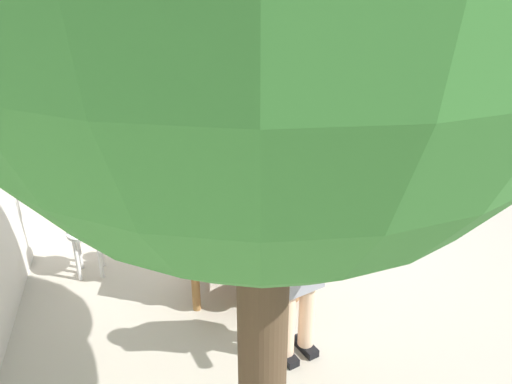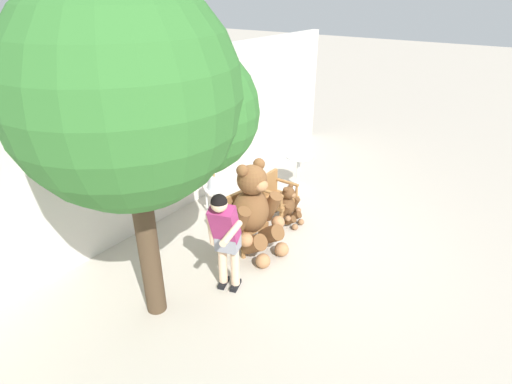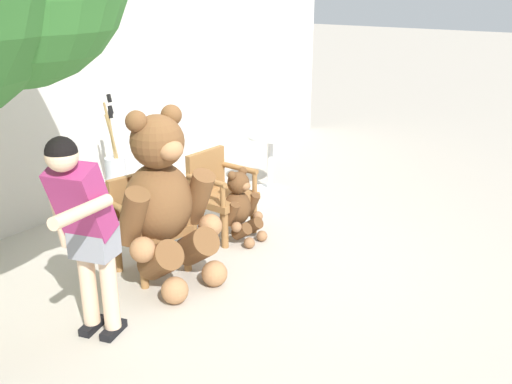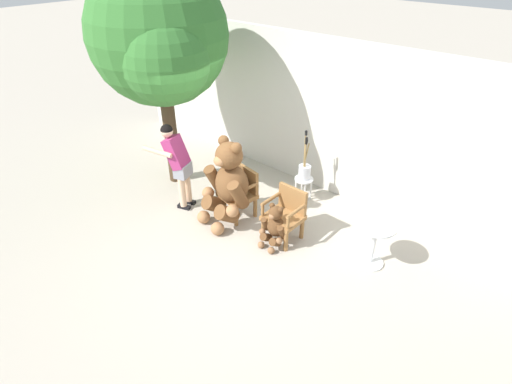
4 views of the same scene
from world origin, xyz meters
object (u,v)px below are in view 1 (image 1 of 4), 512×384
teddy_bear_large (242,217)px  round_side_table (157,156)px  wooden_chair_left (213,248)px  person_visitor (308,256)px  wooden_chair_right (197,199)px  white_stool (87,240)px  teddy_bear_small (224,204)px  brush_bucket (82,212)px

teddy_bear_large → round_side_table: 2.46m
wooden_chair_left → person_visitor: (-1.00, -0.50, 0.46)m
wooden_chair_right → round_side_table: 1.40m
white_stool → wooden_chair_left: bearing=-118.1°
wooden_chair_left → teddy_bear_small: wooden_chair_left is taller
white_stool → round_side_table: (1.77, -0.76, 0.09)m
teddy_bear_small → brush_bucket: brush_bucket is taller
teddy_bear_small → brush_bucket: size_ratio=0.79×
wooden_chair_right → teddy_bear_small: bearing=-90.2°
wooden_chair_left → white_stool: size_ratio=1.87×
brush_bucket → round_side_table: size_ratio=1.31×
wooden_chair_left → brush_bucket: size_ratio=0.91×
teddy_bear_small → brush_bucket: bearing=106.6°
wooden_chair_left → brush_bucket: bearing=61.9°
wooden_chair_right → person_visitor: (-1.98, -0.50, 0.46)m
wooden_chair_right → white_stool: wooden_chair_right is taller
wooden_chair_right → brush_bucket: (-0.41, 1.08, 0.19)m
person_visitor → wooden_chair_left: bearing=26.6°
white_stool → teddy_bear_small: bearing=-73.4°
wooden_chair_left → brush_bucket: (0.58, 1.08, 0.19)m
wooden_chair_left → teddy_bear_small: bearing=-15.9°
person_visitor → white_stool: size_ratio=3.38×
white_stool → brush_bucket: bearing=-144.9°
teddy_bear_small → white_stool: size_ratio=1.62×
wooden_chair_right → white_stool: size_ratio=1.87×
teddy_bear_small → person_visitor: size_ratio=0.48×
wooden_chair_right → teddy_bear_small: (-0.00, -0.28, -0.10)m
brush_bucket → teddy_bear_small: bearing=-73.4°
wooden_chair_left → teddy_bear_large: teddy_bear_large is taller
teddy_bear_large → round_side_table: (2.37, 0.59, -0.29)m
teddy_bear_large → round_side_table: teddy_bear_large is taller
wooden_chair_left → white_stool: 1.23m
wooden_chair_right → white_stool: (-0.41, 1.08, -0.11)m
wooden_chair_right → teddy_bear_small: wooden_chair_right is taller
teddy_bear_small → person_visitor: bearing=-173.8°
person_visitor → wooden_chair_right: bearing=14.1°
teddy_bear_small → person_visitor: (-1.98, -0.22, 0.56)m
person_visitor → white_stool: (1.57, 1.58, -0.57)m
wooden_chair_right → wooden_chair_left: bearing=-179.9°
round_side_table → brush_bucket: bearing=156.9°
person_visitor → brush_bucket: size_ratio=1.66×
white_stool → round_side_table: round_side_table is taller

